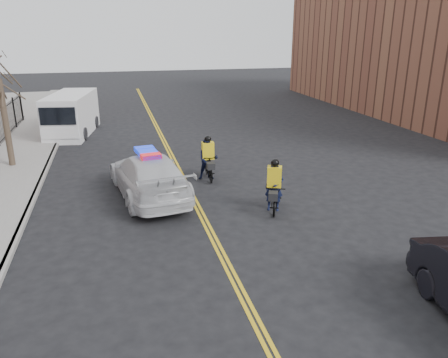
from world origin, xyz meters
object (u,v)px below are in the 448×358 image
at_px(cargo_van, 71,115).
at_px(cyclist_far, 208,162).
at_px(cyclist_near, 274,193).
at_px(police_cruiser, 149,175).

xyz_separation_m(cargo_van, cyclist_far, (6.39, -10.49, -0.45)).
bearing_deg(cyclist_far, cargo_van, 124.35).
xyz_separation_m(cyclist_near, cyclist_far, (-1.56, 3.99, 0.10)).
bearing_deg(cargo_van, police_cruiser, -63.19).
bearing_deg(cyclist_near, police_cruiser, 171.62).
height_order(police_cruiser, cargo_van, cargo_van).
distance_m(cargo_van, cyclist_far, 12.29).
relative_size(cargo_van, cyclist_near, 2.99).
relative_size(police_cruiser, cyclist_near, 2.93).
bearing_deg(cargo_van, cyclist_far, -49.10).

